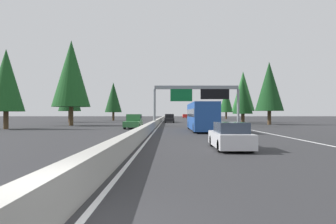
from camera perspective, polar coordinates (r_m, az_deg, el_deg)
name	(u,v)px	position (r m, az deg, el deg)	size (l,w,h in m)	color
ground_plane	(160,123)	(64.82, -1.44, -2.01)	(320.00, 320.00, 0.00)	#2D2D30
median_barrier	(161,119)	(84.81, -1.27, -1.31)	(180.00, 0.56, 0.90)	#ADAAA3
shoulder_stripe_right	(208,121)	(75.42, 7.56, -1.77)	(160.00, 0.16, 0.01)	silver
shoulder_stripe_median	(162,121)	(74.81, -1.04, -1.78)	(160.00, 0.16, 0.01)	silver
sign_gantry_overhead	(198,94)	(45.17, 5.53, 3.35)	(0.50, 12.68, 6.05)	gray
sedan_mid_left	(230,137)	(17.02, 11.53, -4.52)	(4.40, 1.80, 1.47)	silver
bus_mid_right	(201,116)	(34.59, 6.24, -0.66)	(11.50, 2.55, 3.10)	#1E4793
pickup_far_right	(169,118)	(66.10, 0.27, -1.19)	(5.60, 2.00, 1.86)	black
minivan_distant_b	(185,116)	(134.22, 3.17, -0.72)	(5.00, 1.95, 1.69)	red
sedan_far_center	(198,119)	(75.68, 5.58, -1.25)	(4.40, 1.80, 1.47)	#1E4793
sedan_near_right	(168,119)	(73.94, 0.06, -1.27)	(4.40, 1.80, 1.47)	black
oncoming_near	(134,121)	(40.45, -6.42, -1.75)	(5.60, 2.00, 1.86)	#2D6B38
conifer_right_near	(269,86)	(56.39, 18.37, 4.56)	(4.85, 4.85, 11.02)	#4C3823
conifer_right_mid	(243,96)	(60.38, 13.74, 2.85)	(3.81, 3.81, 8.65)	#4C3823
conifer_right_far	(243,91)	(71.33, 13.84, 3.78)	(5.07, 5.07, 11.53)	#4C3823
conifer_right_distant	(226,100)	(111.30, 10.79, 2.19)	(4.89, 4.89, 11.12)	#4C3823
conifer_left_foreground	(6,80)	(43.42, -27.98, 5.25)	(4.43, 4.43, 10.06)	#4C3823
conifer_left_near	(71,74)	(52.03, -17.62, 6.85)	(6.08, 6.08, 13.82)	#4C3823
conifer_left_mid	(70,92)	(72.92, -17.86, 3.65)	(5.03, 5.03, 11.43)	#4C3823
conifer_left_far	(113,97)	(85.27, -10.16, 2.71)	(4.64, 4.64, 10.55)	#4C3823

